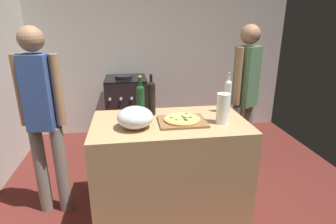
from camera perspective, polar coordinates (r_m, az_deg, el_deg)
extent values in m
cube|color=#511E19|center=(3.31, -0.54, -12.61)|extent=(4.15, 3.37, 0.02)
cube|color=#BCB7AD|center=(4.27, -3.33, 13.19)|extent=(4.15, 0.10, 2.60)
cube|color=tan|center=(2.54, 0.34, -11.32)|extent=(1.33, 0.76, 0.88)
cube|color=brown|center=(2.31, 2.99, -1.99)|extent=(0.40, 0.32, 0.02)
cylinder|color=tan|center=(2.31, 3.00, -1.54)|extent=(0.31, 0.31, 0.02)
cylinder|color=#EAC660|center=(2.30, 3.00, -1.29)|extent=(0.27, 0.27, 0.00)
cylinder|color=#335926|center=(2.34, 3.03, -0.88)|extent=(0.02, 0.02, 0.01)
cylinder|color=#335926|center=(2.30, 0.68, -1.16)|extent=(0.03, 0.03, 0.01)
cylinder|color=#335926|center=(2.33, 3.06, -0.94)|extent=(0.02, 0.02, 0.01)
cylinder|color=#335926|center=(2.25, 3.64, -1.68)|extent=(0.02, 0.02, 0.01)
cylinder|color=#335926|center=(2.31, 3.55, -1.16)|extent=(0.03, 0.03, 0.01)
cylinder|color=#335926|center=(2.25, 3.90, -1.71)|extent=(0.03, 0.03, 0.01)
cylinder|color=#335926|center=(2.25, 1.76, -1.64)|extent=(0.03, 0.03, 0.01)
cylinder|color=#335926|center=(2.40, 3.87, -0.37)|extent=(0.02, 0.02, 0.01)
cylinder|color=#335926|center=(2.28, 3.36, -1.38)|extent=(0.03, 0.03, 0.01)
cylinder|color=#335926|center=(2.31, 4.69, -1.14)|extent=(0.03, 0.03, 0.01)
cylinder|color=#B2B2B7|center=(2.22, -6.83, -3.16)|extent=(0.12, 0.12, 0.01)
ellipsoid|color=silver|center=(2.19, -6.91, -1.11)|extent=(0.29, 0.29, 0.17)
cylinder|color=white|center=(2.31, 11.41, 0.70)|extent=(0.11, 0.11, 0.26)
cylinder|color=#997551|center=(2.31, 11.42, 0.75)|extent=(0.03, 0.03, 0.26)
cylinder|color=silver|center=(2.59, 12.31, 2.84)|extent=(0.06, 0.06, 0.28)
sphere|color=silver|center=(2.55, 12.52, 5.81)|extent=(0.06, 0.06, 0.06)
cylinder|color=silver|center=(2.54, 12.61, 6.99)|extent=(0.03, 0.03, 0.07)
cylinder|color=gold|center=(2.53, 12.67, 7.88)|extent=(0.03, 0.03, 0.01)
cylinder|color=black|center=(2.47, -3.47, 2.48)|extent=(0.07, 0.07, 0.27)
sphere|color=black|center=(2.44, -3.54, 5.56)|extent=(0.07, 0.07, 0.07)
cylinder|color=black|center=(2.43, -3.56, 6.84)|extent=(0.03, 0.03, 0.07)
cylinder|color=black|center=(2.42, -3.58, 7.77)|extent=(0.03, 0.03, 0.01)
cylinder|color=#143819|center=(2.43, -5.73, 1.84)|extent=(0.07, 0.07, 0.25)
sphere|color=#143819|center=(2.40, -5.83, 4.72)|extent=(0.07, 0.07, 0.07)
cylinder|color=#143819|center=(2.38, -5.88, 6.23)|extent=(0.03, 0.03, 0.09)
cylinder|color=gold|center=(2.37, -5.92, 7.38)|extent=(0.03, 0.03, 0.01)
cube|color=black|center=(4.03, -8.55, 0.43)|extent=(0.57, 0.58, 0.92)
cube|color=black|center=(3.91, -8.88, 6.95)|extent=(0.57, 0.58, 0.02)
cylinder|color=silver|center=(3.68, -12.06, 2.59)|extent=(0.04, 0.02, 0.04)
cylinder|color=silver|center=(3.67, -9.83, 2.70)|extent=(0.04, 0.02, 0.04)
cylinder|color=silver|center=(3.67, -7.60, 2.81)|extent=(0.04, 0.02, 0.04)
cylinder|color=silver|center=(3.67, -5.36, 2.91)|extent=(0.04, 0.02, 0.04)
cylinder|color=black|center=(3.87, -9.24, 7.26)|extent=(0.24, 0.24, 0.04)
cylinder|color=slate|center=(2.78, -24.97, -11.00)|extent=(0.11, 0.11, 0.83)
cylinder|color=slate|center=(2.71, -21.40, -11.25)|extent=(0.11, 0.11, 0.83)
cube|color=#334C8C|center=(2.48, -25.35, 3.72)|extent=(0.24, 0.23, 0.62)
cylinder|color=#936B4C|center=(2.54, -28.54, 3.93)|extent=(0.08, 0.08, 0.59)
cylinder|color=#936B4C|center=(2.42, -22.10, 4.19)|extent=(0.08, 0.08, 0.59)
sphere|color=#936B4C|center=(2.42, -26.79, 13.53)|extent=(0.20, 0.20, 0.20)
cylinder|color=slate|center=(3.30, 15.98, -5.14)|extent=(0.11, 0.11, 0.83)
cylinder|color=slate|center=(3.15, 13.85, -6.10)|extent=(0.11, 0.11, 0.83)
cube|color=#4C724C|center=(3.01, 16.10, 7.15)|extent=(0.27, 0.27, 0.62)
cylinder|color=#936B4C|center=(3.12, 17.68, 7.69)|extent=(0.08, 0.08, 0.59)
cylinder|color=#936B4C|center=(2.89, 14.46, 7.17)|extent=(0.08, 0.08, 0.59)
sphere|color=#936B4C|center=(2.96, 16.87, 15.29)|extent=(0.20, 0.20, 0.20)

